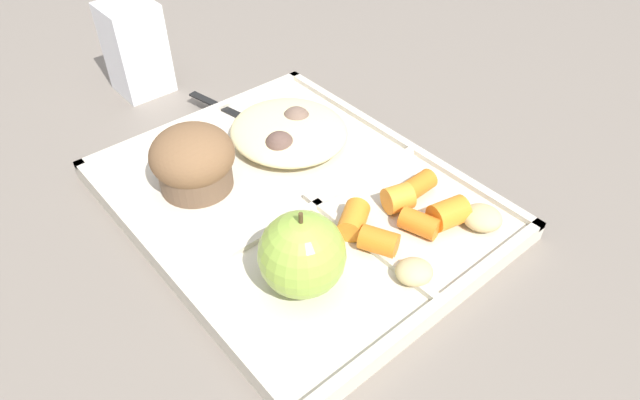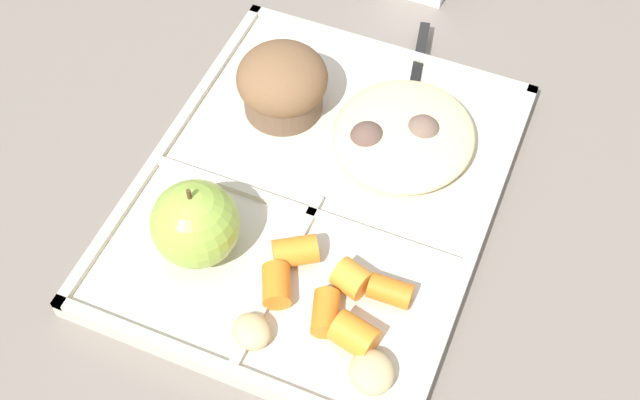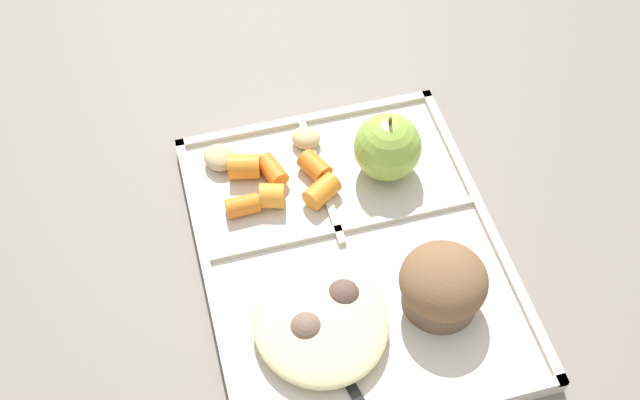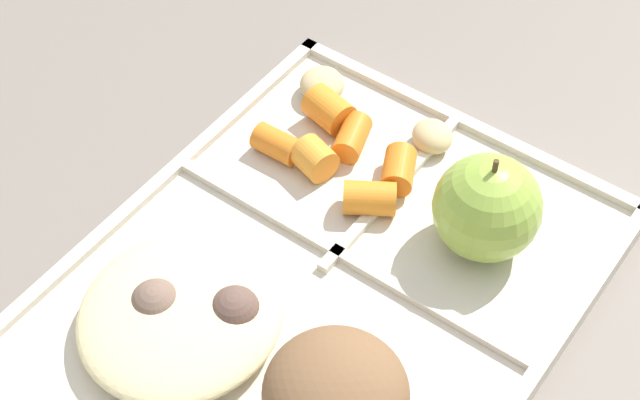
{
  "view_description": "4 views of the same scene",
  "coord_description": "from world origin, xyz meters",
  "px_view_note": "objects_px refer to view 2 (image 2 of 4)",
  "views": [
    {
      "loc": [
        -0.34,
        0.26,
        0.39
      ],
      "look_at": [
        -0.05,
        0.01,
        0.05
      ],
      "focal_mm": 31.59,
      "sensor_mm": 36.0,
      "label": 1
    },
    {
      "loc": [
        -0.41,
        -0.17,
        0.62
      ],
      "look_at": [
        -0.04,
        -0.02,
        0.06
      ],
      "focal_mm": 47.87,
      "sensor_mm": 36.0,
      "label": 2
    },
    {
      "loc": [
        0.42,
        -0.14,
        0.7
      ],
      "look_at": [
        -0.04,
        -0.02,
        0.06
      ],
      "focal_mm": 45.34,
      "sensor_mm": 36.0,
      "label": 3
    },
    {
      "loc": [
        0.31,
        0.22,
        0.55
      ],
      "look_at": [
        -0.03,
        -0.02,
        0.06
      ],
      "focal_mm": 55.94,
      "sensor_mm": 36.0,
      "label": 4
    }
  ],
  "objects_px": {
    "lunch_tray": "(317,194)",
    "bran_muffin": "(282,83)",
    "green_apple": "(195,224)",
    "plastic_fork": "(414,84)"
  },
  "relations": [
    {
      "from": "lunch_tray",
      "to": "bran_muffin",
      "type": "xyz_separation_m",
      "value": [
        0.08,
        0.07,
        0.04
      ]
    },
    {
      "from": "green_apple",
      "to": "plastic_fork",
      "type": "height_order",
      "value": "green_apple"
    },
    {
      "from": "green_apple",
      "to": "bran_muffin",
      "type": "bearing_deg",
      "value": -0.0
    },
    {
      "from": "lunch_tray",
      "to": "bran_muffin",
      "type": "distance_m",
      "value": 0.11
    },
    {
      "from": "lunch_tray",
      "to": "green_apple",
      "type": "height_order",
      "value": "green_apple"
    },
    {
      "from": "bran_muffin",
      "to": "plastic_fork",
      "type": "height_order",
      "value": "bran_muffin"
    },
    {
      "from": "lunch_tray",
      "to": "plastic_fork",
      "type": "distance_m",
      "value": 0.16
    },
    {
      "from": "bran_muffin",
      "to": "plastic_fork",
      "type": "distance_m",
      "value": 0.13
    },
    {
      "from": "green_apple",
      "to": "plastic_fork",
      "type": "distance_m",
      "value": 0.27
    },
    {
      "from": "lunch_tray",
      "to": "green_apple",
      "type": "distance_m",
      "value": 0.12
    }
  ]
}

